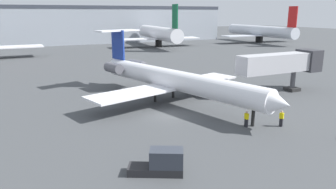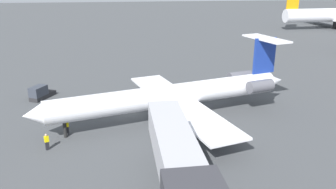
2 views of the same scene
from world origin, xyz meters
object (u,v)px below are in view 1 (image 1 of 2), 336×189
(ground_crew_loader, at_px, (246,119))
(baggage_tug_lead, at_px, (162,163))
(ground_crew_marshaller, at_px, (281,118))
(parked_airliner_centre, at_px, (159,33))
(regional_jet, at_px, (169,78))
(parked_airliner_east_mid, at_px, (260,31))
(jet_bridge, at_px, (285,63))

(ground_crew_loader, xyz_separation_m, baggage_tug_lead, (-11.98, -5.14, -0.02))
(ground_crew_marshaller, xyz_separation_m, baggage_tug_lead, (-15.31, -3.69, -0.02))
(ground_crew_loader, relative_size, parked_airliner_centre, 0.05)
(regional_jet, height_order, parked_airliner_east_mid, parked_airliner_east_mid)
(ground_crew_loader, bearing_deg, jet_bridge, 32.99)
(ground_crew_marshaller, xyz_separation_m, parked_airliner_centre, (21.90, 77.98, 3.64))
(jet_bridge, height_order, ground_crew_marshaller, jet_bridge)
(regional_jet, xyz_separation_m, baggage_tug_lead, (-9.36, -17.63, -2.22))
(regional_jet, bearing_deg, ground_crew_marshaller, -66.88)
(ground_crew_marshaller, height_order, parked_airliner_east_mid, parked_airliner_east_mid)
(ground_crew_loader, relative_size, baggage_tug_lead, 0.40)
(ground_crew_marshaller, distance_m, baggage_tug_lead, 15.75)
(baggage_tug_lead, relative_size, parked_airliner_centre, 0.12)
(ground_crew_loader, bearing_deg, baggage_tug_lead, -156.76)
(jet_bridge, xyz_separation_m, ground_crew_loader, (-14.62, -9.49, -3.46))
(baggage_tug_lead, height_order, parked_airliner_east_mid, parked_airliner_east_mid)
(jet_bridge, relative_size, ground_crew_marshaller, 8.24)
(regional_jet, distance_m, parked_airliner_east_mid, 93.13)
(jet_bridge, distance_m, parked_airliner_centre, 67.87)
(ground_crew_loader, height_order, parked_airliner_east_mid, parked_airliner_east_mid)
(ground_crew_marshaller, relative_size, parked_airliner_east_mid, 0.05)
(parked_airliner_east_mid, bearing_deg, ground_crew_loader, -132.37)
(parked_airliner_centre, height_order, parked_airliner_east_mid, parked_airliner_centre)
(ground_crew_loader, height_order, baggage_tug_lead, baggage_tug_lead)
(ground_crew_marshaller, distance_m, ground_crew_loader, 3.63)
(regional_jet, distance_m, jet_bridge, 17.54)
(regional_jet, height_order, baggage_tug_lead, regional_jet)
(ground_crew_marshaller, bearing_deg, baggage_tug_lead, -166.45)
(ground_crew_marshaller, height_order, ground_crew_loader, same)
(regional_jet, relative_size, ground_crew_loader, 18.69)
(ground_crew_loader, distance_m, parked_airliner_centre, 80.66)
(regional_jet, xyz_separation_m, ground_crew_marshaller, (5.95, -13.94, -2.20))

